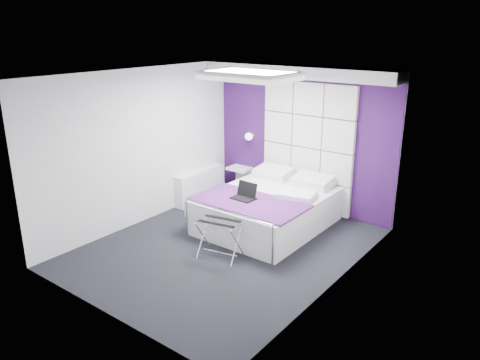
% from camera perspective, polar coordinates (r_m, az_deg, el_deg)
% --- Properties ---
extents(floor, '(4.40, 4.40, 0.00)m').
position_cam_1_polar(floor, '(7.25, -1.75, -8.18)').
color(floor, black).
rests_on(floor, ground).
extents(ceiling, '(4.40, 4.40, 0.00)m').
position_cam_1_polar(ceiling, '(6.52, -1.98, 12.72)').
color(ceiling, white).
rests_on(ceiling, wall_back).
extents(wall_back, '(3.60, 0.00, 3.60)m').
position_cam_1_polar(wall_back, '(8.53, 7.52, 5.05)').
color(wall_back, silver).
rests_on(wall_back, floor).
extents(wall_left, '(0.00, 4.40, 4.40)m').
position_cam_1_polar(wall_left, '(7.99, -11.96, 3.91)').
color(wall_left, silver).
rests_on(wall_left, floor).
extents(wall_right, '(0.00, 4.40, 4.40)m').
position_cam_1_polar(wall_right, '(5.86, 11.94, -1.38)').
color(wall_right, silver).
rests_on(wall_right, floor).
extents(accent_wall, '(3.58, 0.02, 2.58)m').
position_cam_1_polar(accent_wall, '(8.53, 7.49, 5.04)').
color(accent_wall, '#36114B').
rests_on(accent_wall, wall_back).
extents(soffit, '(3.58, 0.50, 0.20)m').
position_cam_1_polar(soffit, '(8.13, 6.97, 13.00)').
color(soffit, white).
rests_on(soffit, wall_back).
extents(headboard, '(1.80, 0.08, 2.30)m').
position_cam_1_polar(headboard, '(8.44, 8.16, 3.97)').
color(headboard, silver).
rests_on(headboard, wall_back).
extents(skylight, '(1.36, 0.86, 0.12)m').
position_cam_1_polar(skylight, '(7.00, 1.20, 12.70)').
color(skylight, white).
rests_on(skylight, ceiling).
extents(wall_lamp, '(0.15, 0.15, 0.15)m').
position_cam_1_polar(wall_lamp, '(8.99, 1.23, 5.36)').
color(wall_lamp, white).
rests_on(wall_lamp, wall_back).
extents(radiator, '(0.22, 1.20, 0.60)m').
position_cam_1_polar(radiator, '(9.07, -4.92, -0.64)').
color(radiator, white).
rests_on(radiator, floor).
extents(bed, '(1.80, 2.18, 0.76)m').
position_cam_1_polar(bed, '(7.86, 3.44, -3.45)').
color(bed, white).
rests_on(bed, floor).
extents(nightstand, '(0.44, 0.34, 0.05)m').
position_cam_1_polar(nightstand, '(9.26, -0.05, 1.41)').
color(nightstand, white).
rests_on(nightstand, wall_back).
extents(luggage_rack, '(0.58, 0.43, 0.57)m').
position_cam_1_polar(luggage_rack, '(6.86, -2.47, -7.16)').
color(luggage_rack, silver).
rests_on(luggage_rack, floor).
extents(laptop, '(0.36, 0.26, 0.26)m').
position_cam_1_polar(laptop, '(7.45, 0.65, -1.77)').
color(laptop, black).
rests_on(laptop, bed).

